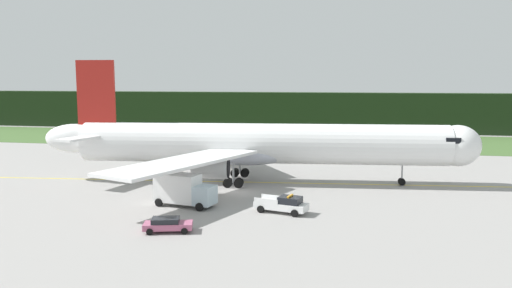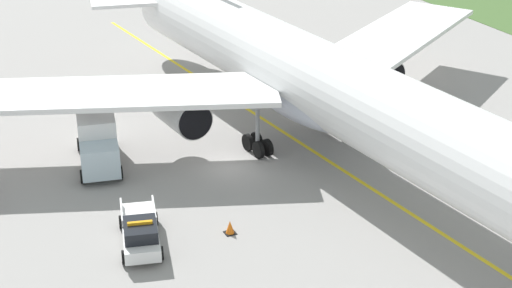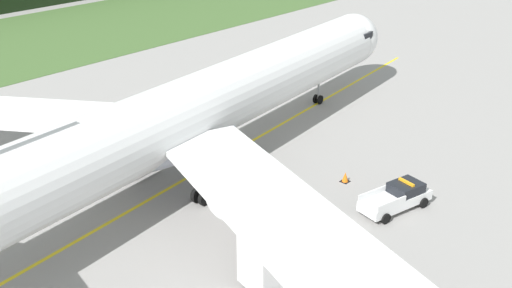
{
  "view_description": "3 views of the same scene",
  "coord_description": "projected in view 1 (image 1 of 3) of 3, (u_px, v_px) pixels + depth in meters",
  "views": [
    {
      "loc": [
        13.7,
        -58.47,
        13.78
      ],
      "look_at": [
        0.91,
        6.23,
        5.16
      ],
      "focal_mm": 35.17,
      "sensor_mm": 36.0,
      "label": 1
    },
    {
      "loc": [
        43.4,
        -18.71,
        23.56
      ],
      "look_at": [
        3.26,
        0.19,
        3.03
      ],
      "focal_mm": 56.08,
      "sensor_mm": 36.0,
      "label": 2
    },
    {
      "loc": [
        -27.23,
        -25.19,
        21.74
      ],
      "look_at": [
        2.0,
        0.69,
        3.83
      ],
      "focal_mm": 42.01,
      "sensor_mm": 36.0,
      "label": 3
    }
  ],
  "objects": [
    {
      "name": "ground",
      "position": [
        239.0,
        192.0,
        61.3
      ],
      "size": [
        320.0,
        320.0,
        0.0
      ],
      "primitive_type": "plane",
      "color": "gray"
    },
    {
      "name": "grass_verge",
      "position": [
        292.0,
        140.0,
        112.75
      ],
      "size": [
        320.0,
        31.67,
        0.04
      ],
      "primitive_type": "cube",
      "color": "#42612F",
      "rests_on": "ground"
    },
    {
      "name": "distant_tree_line",
      "position": [
        303.0,
        112.0,
        133.51
      ],
      "size": [
        288.0,
        6.28,
        10.14
      ],
      "primitive_type": "cube",
      "color": "black",
      "rests_on": "ground"
    },
    {
      "name": "taxiway_centerline_main",
      "position": [
        262.0,
        182.0,
        67.01
      ],
      "size": [
        76.61,
        8.22,
        0.01
      ],
      "primitive_type": "cube",
      "rotation": [
        0.0,
        0.0,
        0.1
      ],
      "color": "yellow",
      "rests_on": "ground"
    },
    {
      "name": "airliner",
      "position": [
        257.0,
        144.0,
        66.41
      ],
      "size": [
        58.07,
        45.13,
        16.25
      ],
      "color": "white",
      "rests_on": "ground"
    },
    {
      "name": "ops_pickup_truck",
      "position": [
        283.0,
        204.0,
        51.71
      ],
      "size": [
        5.81,
        3.24,
        1.94
      ],
      "color": "white",
      "rests_on": "ground"
    },
    {
      "name": "catering_truck",
      "position": [
        183.0,
        189.0,
        54.33
      ],
      "size": [
        7.03,
        3.79,
        3.67
      ],
      "color": "#ADC1CD",
      "rests_on": "ground"
    },
    {
      "name": "staff_car",
      "position": [
        167.0,
        224.0,
        45.32
      ],
      "size": [
        4.69,
        2.87,
        1.3
      ],
      "color": "#AF5779",
      "rests_on": "ground"
    },
    {
      "name": "apron_cone",
      "position": [
        297.0,
        198.0,
        56.41
      ],
      "size": [
        0.64,
        0.64,
        0.79
      ],
      "color": "black",
      "rests_on": "ground"
    }
  ]
}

